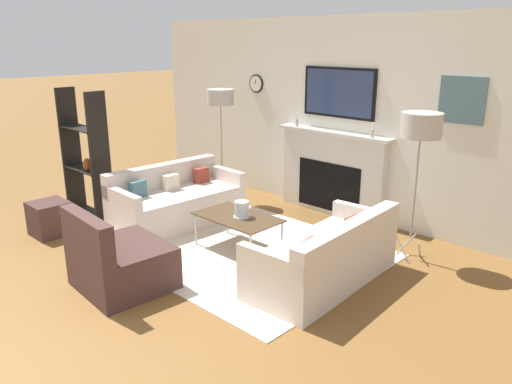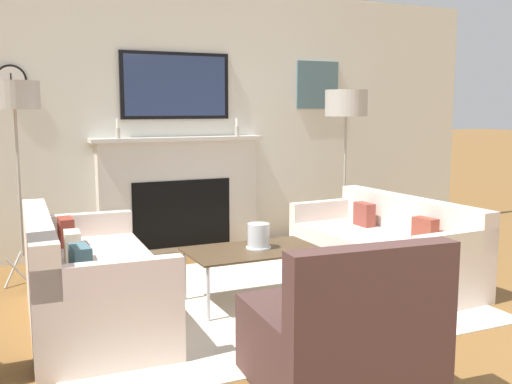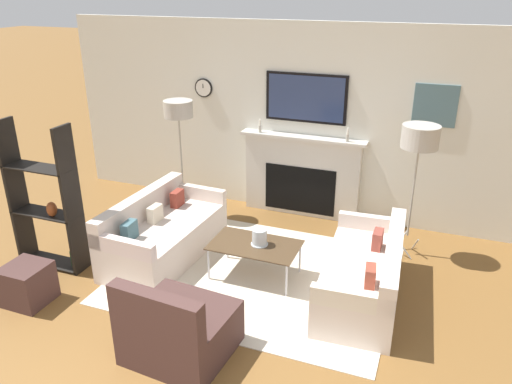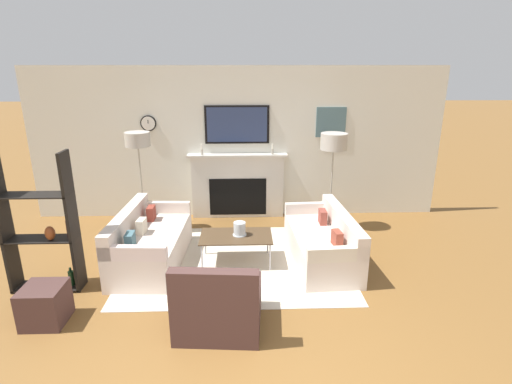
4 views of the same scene
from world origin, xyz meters
TOP-DOWN VIEW (x-y plane):
  - fireplace_wall at (0.00, 4.84)m, footprint 7.38×0.28m
  - area_rug at (0.00, 2.93)m, footprint 3.10×2.43m
  - couch_left at (-1.24, 2.93)m, footprint 0.91×1.75m
  - couch_right at (1.24, 2.93)m, footprint 0.86×1.79m
  - armchair at (-0.17, 1.41)m, footprint 0.94×0.88m
  - coffee_table at (-0.01, 2.90)m, footprint 1.01×0.60m
  - hurricane_candle at (0.04, 2.91)m, footprint 0.19×0.19m
  - floor_lamp_left at (-1.57, 4.07)m, footprint 0.40×0.40m
  - floor_lamp_right at (1.57, 4.07)m, footprint 0.43×0.43m
  - shelf_unit at (-2.35, 2.28)m, footprint 0.85×0.28m
  - ottoman at (-2.07, 1.57)m, footprint 0.43×0.43m

SIDE VIEW (x-z plane):
  - area_rug at x=0.00m, z-range 0.00..0.01m
  - ottoman at x=-2.07m, z-range 0.00..0.43m
  - couch_right at x=1.24m, z-range -0.09..0.62m
  - armchair at x=-0.17m, z-range -0.14..0.70m
  - couch_left at x=-1.24m, z-range -0.10..0.68m
  - coffee_table at x=-0.01m, z-range 0.18..0.60m
  - hurricane_candle at x=0.04m, z-range 0.40..0.60m
  - shelf_unit at x=-2.35m, z-range -0.07..1.69m
  - fireplace_wall at x=0.00m, z-range -0.13..2.57m
  - floor_lamp_right at x=1.57m, z-range 0.67..2.34m
  - floor_lamp_left at x=-1.57m, z-range 0.70..2.40m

